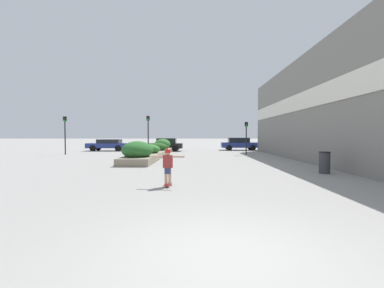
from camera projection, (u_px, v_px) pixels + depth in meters
name	position (u px, v px, depth m)	size (l,w,h in m)	color
ground_plane	(226.00, 255.00, 3.90)	(300.00, 300.00, 0.00)	gray
building_wall_right	(322.00, 104.00, 15.50)	(0.67, 30.19, 7.39)	gray
planter_box	(152.00, 151.00, 21.81)	(2.09, 14.67, 1.47)	gray
skateboard	(168.00, 185.00, 9.17)	(0.28, 0.58, 0.09)	maroon
skateboarder	(168.00, 162.00, 9.14)	(1.19, 0.22, 1.28)	tan
trash_bin	(324.00, 163.00, 12.32)	(0.53, 0.53, 1.05)	#38383D
car_leftmost	(166.00, 144.00, 29.96)	(4.00, 1.99, 1.50)	black
car_center_left	(108.00, 145.00, 30.55)	(4.78, 1.90, 1.37)	navy
car_center_right	(240.00, 144.00, 31.98)	(4.61, 1.97, 1.56)	navy
traffic_light_left	(148.00, 128.00, 24.81)	(0.28, 0.30, 3.73)	black
traffic_light_right	(246.00, 132.00, 24.56)	(0.28, 0.30, 3.14)	black
traffic_light_far_left	(65.00, 129.00, 24.49)	(0.28, 0.30, 3.65)	black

